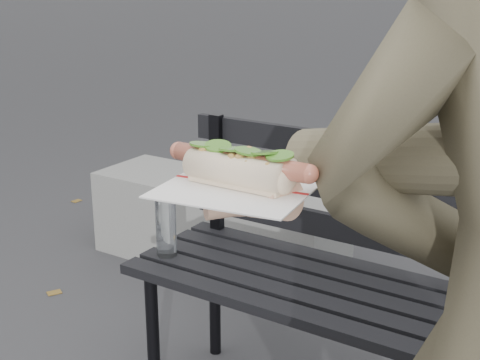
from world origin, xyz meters
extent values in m
cylinder|color=black|center=(-0.64, 0.70, 0.23)|extent=(0.04, 0.04, 0.45)
cylinder|color=black|center=(-0.64, 1.04, 0.23)|extent=(0.04, 0.04, 0.45)
cube|color=black|center=(0.03, 0.69, 0.47)|extent=(1.50, 0.07, 0.03)
cube|color=black|center=(0.03, 0.78, 0.47)|extent=(1.50, 0.07, 0.03)
cube|color=black|center=(0.03, 0.87, 0.47)|extent=(1.50, 0.07, 0.03)
cube|color=black|center=(0.03, 0.96, 0.47)|extent=(1.50, 0.07, 0.03)
cube|color=black|center=(0.03, 1.05, 0.47)|extent=(1.50, 0.07, 0.03)
cube|color=black|center=(-0.64, 1.06, 0.67)|extent=(0.04, 0.03, 0.42)
cube|color=black|center=(0.03, 1.08, 0.57)|extent=(1.50, 0.02, 0.08)
cube|color=black|center=(0.03, 1.08, 0.70)|extent=(1.50, 0.02, 0.08)
cube|color=black|center=(0.03, 1.08, 0.83)|extent=(1.50, 0.02, 0.08)
cylinder|color=white|center=(-0.65, 0.79, 0.57)|extent=(0.06, 0.06, 0.19)
cylinder|color=white|center=(-0.65, 0.79, 0.68)|extent=(0.03, 0.03, 0.02)
cube|color=slate|center=(-1.07, 1.67, 0.20)|extent=(1.20, 0.40, 0.40)
cylinder|color=brown|center=(0.39, 0.08, 1.12)|extent=(0.51, 0.23, 0.19)
cylinder|color=#D8A384|center=(0.18, 0.00, 1.05)|extent=(0.09, 0.08, 0.07)
ellipsoid|color=#D8A384|center=(0.14, -0.01, 1.05)|extent=(0.10, 0.11, 0.03)
cylinder|color=#D8A384|center=(0.08, -0.04, 1.05)|extent=(0.05, 0.02, 0.02)
cylinder|color=#D8A384|center=(0.08, -0.02, 1.05)|extent=(0.05, 0.02, 0.02)
cylinder|color=#D8A384|center=(0.08, 0.00, 1.05)|extent=(0.05, 0.02, 0.02)
cylinder|color=#D8A384|center=(0.08, 0.02, 1.05)|extent=(0.05, 0.02, 0.02)
cylinder|color=#D8A384|center=(0.15, -0.06, 1.05)|extent=(0.04, 0.05, 0.02)
cube|color=white|center=(0.14, -0.01, 1.07)|extent=(0.21, 0.21, 0.00)
cube|color=#B21E1E|center=(0.14, -0.01, 1.07)|extent=(0.19, 0.03, 0.00)
cylinder|color=#BE6249|center=(0.14, -0.01, 1.10)|extent=(0.20, 0.03, 0.02)
sphere|color=#BE6249|center=(0.04, -0.01, 1.10)|extent=(0.02, 0.03, 0.02)
sphere|color=#BE6249|center=(0.24, -0.01, 1.10)|extent=(0.03, 0.03, 0.02)
sphere|color=#9E6B2D|center=(0.08, -0.02, 1.11)|extent=(0.01, 0.01, 0.01)
sphere|color=#9E6B2D|center=(0.15, 0.01, 1.11)|extent=(0.01, 0.01, 0.01)
sphere|color=#9E6B2D|center=(0.14, 0.00, 1.11)|extent=(0.01, 0.01, 0.01)
sphere|color=#9E6B2D|center=(0.15, -0.02, 1.10)|extent=(0.01, 0.01, 0.01)
sphere|color=#9E6B2D|center=(0.19, -0.03, 1.11)|extent=(0.01, 0.01, 0.01)
sphere|color=#9E6B2D|center=(0.19, 0.00, 1.10)|extent=(0.01, 0.01, 0.01)
sphere|color=#9E6B2D|center=(0.12, -0.01, 1.10)|extent=(0.01, 0.01, 0.01)
sphere|color=#9E6B2D|center=(0.12, 0.01, 1.10)|extent=(0.01, 0.01, 0.01)
sphere|color=#9E6B2D|center=(0.15, 0.00, 1.11)|extent=(0.01, 0.01, 0.01)
sphere|color=#9E6B2D|center=(0.18, -0.02, 1.10)|extent=(0.01, 0.01, 0.01)
sphere|color=#9E6B2D|center=(0.13, -0.01, 1.11)|extent=(0.01, 0.01, 0.01)
sphere|color=#9E6B2D|center=(0.19, -0.01, 1.11)|extent=(0.01, 0.01, 0.01)
sphere|color=#9E6B2D|center=(0.16, -0.03, 1.11)|extent=(0.01, 0.01, 0.01)
sphere|color=#9E6B2D|center=(0.19, 0.01, 1.11)|extent=(0.01, 0.01, 0.01)
sphere|color=#9E6B2D|center=(0.14, -0.03, 1.11)|extent=(0.01, 0.01, 0.01)
sphere|color=#9E6B2D|center=(0.19, 0.01, 1.11)|extent=(0.01, 0.01, 0.01)
sphere|color=#9E6B2D|center=(0.11, 0.00, 1.11)|extent=(0.01, 0.01, 0.01)
sphere|color=#9E6B2D|center=(0.14, -0.02, 1.11)|extent=(0.01, 0.01, 0.01)
sphere|color=#9E6B2D|center=(0.09, -0.03, 1.10)|extent=(0.01, 0.01, 0.01)
sphere|color=#9E6B2D|center=(0.09, -0.02, 1.11)|extent=(0.01, 0.01, 0.01)
sphere|color=#9E6B2D|center=(0.10, 0.01, 1.10)|extent=(0.01, 0.01, 0.01)
sphere|color=#9E6B2D|center=(0.13, -0.02, 1.11)|extent=(0.01, 0.01, 0.01)
sphere|color=#9E6B2D|center=(0.14, 0.00, 1.11)|extent=(0.01, 0.01, 0.01)
sphere|color=#9E6B2D|center=(0.12, 0.01, 1.11)|extent=(0.01, 0.01, 0.01)
sphere|color=#9E6B2D|center=(0.20, 0.00, 1.10)|extent=(0.01, 0.01, 0.01)
sphere|color=#9E6B2D|center=(0.16, -0.02, 1.11)|extent=(0.01, 0.01, 0.01)
cylinder|color=#478424|center=(0.08, -0.01, 1.11)|extent=(0.04, 0.04, 0.01)
cylinder|color=#478424|center=(0.10, -0.01, 1.11)|extent=(0.04, 0.04, 0.01)
cylinder|color=#478424|center=(0.13, -0.01, 1.12)|extent=(0.04, 0.04, 0.01)
cylinder|color=#478424|center=(0.15, -0.01, 1.12)|extent=(0.04, 0.04, 0.01)
cylinder|color=#478424|center=(0.17, -0.01, 1.12)|extent=(0.04, 0.04, 0.01)
cylinder|color=#478424|center=(0.20, -0.01, 1.12)|extent=(0.04, 0.04, 0.01)
cube|color=brown|center=(-1.49, 1.04, 0.00)|extent=(0.06, 0.07, 0.00)
cube|color=brown|center=(-1.33, 1.83, 0.00)|extent=(0.04, 0.05, 0.00)
cube|color=brown|center=(-2.29, 1.94, 0.00)|extent=(0.04, 0.06, 0.00)
camera|label=1|loc=(0.59, -0.71, 1.34)|focal=50.00mm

